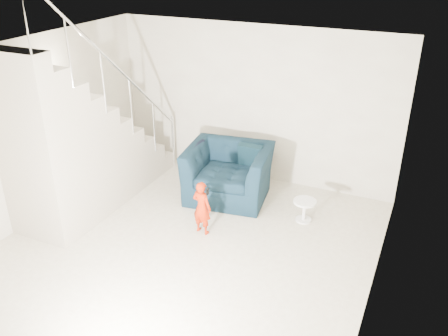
{
  "coord_description": "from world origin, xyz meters",
  "views": [
    {
      "loc": [
        2.79,
        -4.53,
        3.9
      ],
      "look_at": [
        0.15,
        1.2,
        0.85
      ],
      "focal_mm": 38.0,
      "sensor_mm": 36.0,
      "label": 1
    }
  ],
  "objects_px": {
    "armchair": "(228,173)",
    "toddler": "(202,208)",
    "side_table": "(304,207)",
    "staircase": "(79,153)"
  },
  "relations": [
    {
      "from": "armchair",
      "to": "toddler",
      "type": "height_order",
      "value": "armchair"
    },
    {
      "from": "toddler",
      "to": "side_table",
      "type": "height_order",
      "value": "toddler"
    },
    {
      "from": "side_table",
      "to": "staircase",
      "type": "distance_m",
      "value": 3.54
    },
    {
      "from": "armchair",
      "to": "toddler",
      "type": "bearing_deg",
      "value": -93.57
    },
    {
      "from": "armchair",
      "to": "side_table",
      "type": "distance_m",
      "value": 1.4
    },
    {
      "from": "toddler",
      "to": "armchair",
      "type": "bearing_deg",
      "value": -76.33
    },
    {
      "from": "side_table",
      "to": "toddler",
      "type": "bearing_deg",
      "value": -143.83
    },
    {
      "from": "toddler",
      "to": "side_table",
      "type": "relative_size",
      "value": 2.36
    },
    {
      "from": "armchair",
      "to": "toddler",
      "type": "relative_size",
      "value": 1.62
    },
    {
      "from": "armchair",
      "to": "staircase",
      "type": "height_order",
      "value": "staircase"
    }
  ]
}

